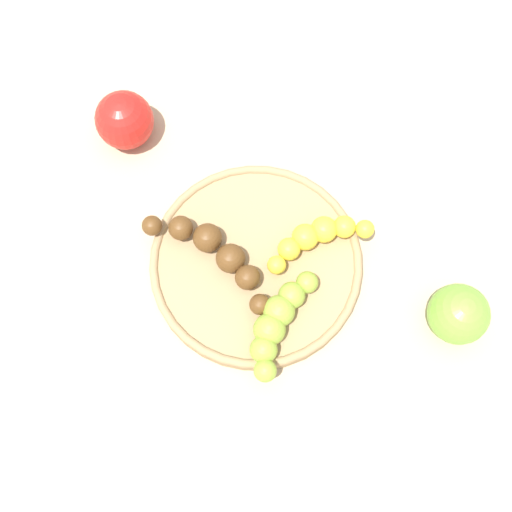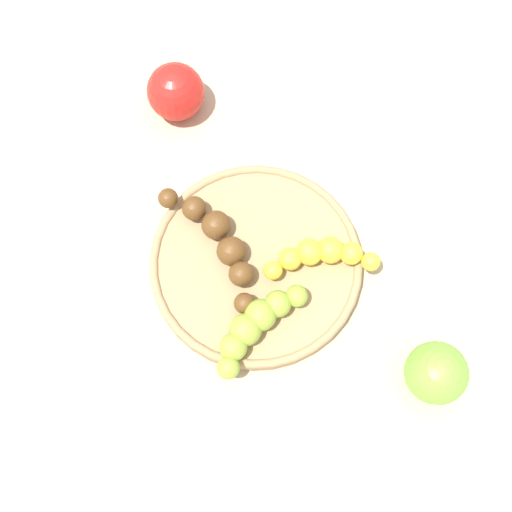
% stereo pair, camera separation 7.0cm
% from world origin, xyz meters
% --- Properties ---
extents(ground_plane, '(2.40, 2.40, 0.00)m').
position_xyz_m(ground_plane, '(0.00, 0.00, 0.00)').
color(ground_plane, tan).
extents(fruit_bowl, '(0.25, 0.25, 0.02)m').
position_xyz_m(fruit_bowl, '(0.00, 0.00, 0.01)').
color(fruit_bowl, '#A08259').
rests_on(fruit_bowl, ground_plane).
extents(banana_overripe, '(0.14, 0.13, 0.03)m').
position_xyz_m(banana_overripe, '(-0.05, 0.01, 0.04)').
color(banana_overripe, '#593819').
rests_on(banana_overripe, fruit_bowl).
extents(banana_green, '(0.08, 0.12, 0.04)m').
position_xyz_m(banana_green, '(0.02, -0.08, 0.04)').
color(banana_green, '#8CAD38').
rests_on(banana_green, fruit_bowl).
extents(banana_yellow, '(0.13, 0.07, 0.03)m').
position_xyz_m(banana_yellow, '(0.07, 0.02, 0.03)').
color(banana_yellow, yellow).
rests_on(banana_yellow, fruit_bowl).
extents(apple_red, '(0.07, 0.07, 0.07)m').
position_xyz_m(apple_red, '(-0.15, 0.19, 0.04)').
color(apple_red, red).
rests_on(apple_red, ground_plane).
extents(apple_green, '(0.07, 0.07, 0.07)m').
position_xyz_m(apple_green, '(0.22, -0.08, 0.03)').
color(apple_green, '#72B238').
rests_on(apple_green, ground_plane).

